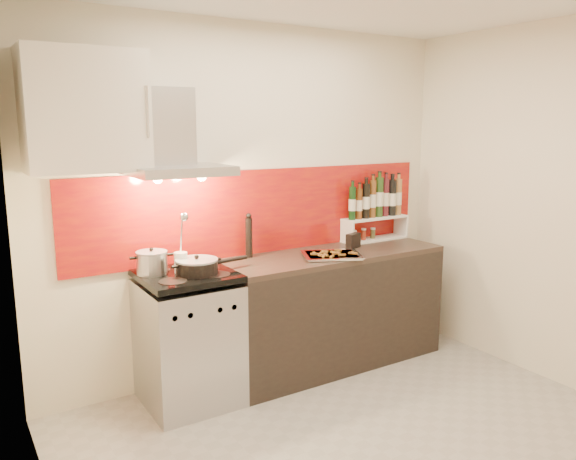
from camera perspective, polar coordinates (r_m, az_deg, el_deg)
floor at (r=3.59m, az=8.64°, el=-20.85°), size 3.40×3.40×0.00m
back_wall at (r=4.26m, az=-3.23°, el=2.94°), size 3.40×0.02×2.60m
left_wall at (r=2.39m, az=-23.11°, el=-4.09°), size 0.02×2.80×2.60m
right_wall at (r=4.42m, az=26.12°, el=2.15°), size 0.02×2.80×2.60m
backsplash at (r=4.28m, az=-2.55°, el=1.91°), size 3.00×0.02×0.64m
range_stove at (r=3.91m, az=-10.04°, el=-10.94°), size 0.60×0.60×0.91m
counter at (r=4.47m, az=4.45°, el=-7.90°), size 1.80×0.60×0.90m
range_hood at (r=3.78m, az=-11.51°, el=8.50°), size 0.62×0.50×0.61m
upper_cabinet at (r=3.61m, az=-19.92°, el=11.29°), size 0.70×0.35×0.72m
stock_pot at (r=3.77m, az=-13.65°, el=-3.23°), size 0.20×0.20×0.18m
saute_pan at (r=3.72m, az=-9.15°, el=-3.65°), size 0.54×0.28×0.13m
utensil_jar at (r=3.75m, az=-10.78°, el=-2.58°), size 0.09×0.13×0.42m
pepper_mill at (r=4.15m, az=-4.00°, el=-0.61°), size 0.05×0.05×0.33m
step_shelf at (r=4.81m, az=9.01°, el=2.18°), size 0.62×0.17×0.54m
caddy_box at (r=4.50m, az=6.64°, el=-1.08°), size 0.14×0.09×0.11m
baking_tray at (r=4.19m, az=4.45°, el=-2.54°), size 0.52×0.48×0.03m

